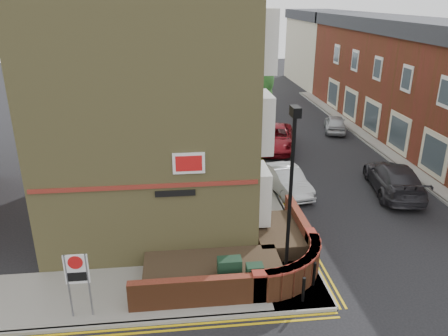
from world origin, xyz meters
TOP-DOWN VIEW (x-y plane):
  - ground at (0.00, 0.00)m, footprint 120.00×120.00m
  - pavement_corner at (-3.50, 1.50)m, footprint 13.00×3.00m
  - pavement_main at (2.00, 16.00)m, footprint 2.00×32.00m
  - pavement_far at (13.00, 13.00)m, footprint 4.00×40.00m
  - kerb_side at (-3.50, 0.00)m, footprint 13.00×0.15m
  - kerb_main_near at (3.00, 16.00)m, footprint 0.15×32.00m
  - kerb_main_far at (11.00, 13.00)m, footprint 0.15×40.00m
  - yellow_lines_side at (-3.50, -0.25)m, footprint 13.00×0.28m
  - yellow_lines_main at (3.25, 16.00)m, footprint 0.28×32.00m
  - corner_building at (-2.84, 8.00)m, footprint 8.95×10.40m
  - garden_wall at (0.00, 2.50)m, footprint 6.80×6.00m
  - lamppost at (1.60, 1.20)m, footprint 0.25×0.50m
  - utility_cabinet_large at (-0.30, 1.30)m, footprint 0.80×0.45m
  - utility_cabinet_small at (0.50, 1.00)m, footprint 0.55×0.40m
  - bollard_near at (2.00, 0.40)m, footprint 0.11×0.11m
  - bollard_far at (2.60, 1.20)m, footprint 0.11×0.11m
  - zone_sign at (-5.00, 0.50)m, footprint 0.72×0.07m
  - far_terrace at (14.50, 17.00)m, footprint 5.40×30.40m
  - far_terrace_cream at (14.50, 38.00)m, footprint 5.40×12.40m
  - tree_near at (2.00, 14.05)m, footprint 3.64×3.65m
  - tree_mid at (2.00, 22.05)m, footprint 4.03×4.03m
  - tree_far at (2.00, 30.05)m, footprint 3.81×3.81m
  - traffic_light_assembly at (2.40, 25.00)m, footprint 0.20×0.16m
  - silver_car_near at (3.60, 9.12)m, footprint 2.09×4.15m
  - red_car_main at (4.51, 16.00)m, footprint 3.50×5.75m
  - grey_car_far at (9.03, 8.47)m, footprint 3.05×5.55m
  - silver_car_far at (9.82, 19.28)m, footprint 2.42×3.91m

SIDE VIEW (x-z plane):
  - ground at x=0.00m, z-range 0.00..0.00m
  - garden_wall at x=0.00m, z-range -0.60..0.60m
  - yellow_lines_side at x=-3.50m, z-range 0.00..0.01m
  - yellow_lines_main at x=3.25m, z-range 0.00..0.01m
  - pavement_corner at x=-3.50m, z-range 0.00..0.12m
  - pavement_main at x=2.00m, z-range 0.00..0.12m
  - pavement_far at x=13.00m, z-range 0.00..0.12m
  - kerb_side at x=-3.50m, z-range 0.00..0.12m
  - kerb_main_near at x=3.00m, z-range 0.00..0.12m
  - kerb_main_far at x=11.00m, z-range 0.00..0.12m
  - bollard_near at x=2.00m, z-range 0.12..1.02m
  - bollard_far at x=2.60m, z-range 0.12..1.02m
  - silver_car_far at x=9.82m, z-range 0.00..1.24m
  - silver_car_near at x=3.60m, z-range 0.00..1.31m
  - utility_cabinet_small at x=0.50m, z-range 0.12..1.22m
  - utility_cabinet_large at x=-0.30m, z-range 0.12..1.32m
  - red_car_main at x=4.51m, z-range 0.00..1.49m
  - grey_car_far at x=9.03m, z-range 0.00..1.52m
  - zone_sign at x=-5.00m, z-range 0.54..2.74m
  - traffic_light_assembly at x=2.40m, z-range 0.68..4.88m
  - lamppost at x=1.60m, z-range 0.19..6.49m
  - far_terrace at x=14.50m, z-range 0.04..8.04m
  - far_terrace_cream at x=14.50m, z-range 0.05..8.05m
  - tree_near at x=2.00m, z-range 1.35..8.05m
  - tree_far at x=2.00m, z-range 1.41..8.42m
  - tree_mid at x=2.00m, z-range 1.49..8.91m
  - corner_building at x=-2.84m, z-range -0.57..13.03m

